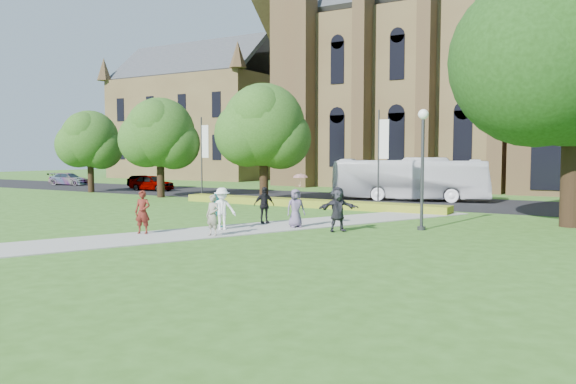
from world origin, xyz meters
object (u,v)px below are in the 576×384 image
Objects in this scene: car_1 at (141,182)px; pedestrian_0 at (143,212)px; car_0 at (152,183)px; tour_coach at (410,179)px; streetlamp at (423,154)px; car_2 at (69,179)px.

car_1 is 30.37m from pedestrian_0.
car_0 is 2.31× the size of pedestrian_0.
tour_coach is 2.62× the size of car_0.
streetlamp is at bearing -172.32° from tour_coach.
pedestrian_0 is at bearing -142.36° from streetlamp.
pedestrian_0 is (21.71, -21.24, 0.31)m from car_1.
streetlamp reaches higher than car_0.
pedestrian_0 is at bearing -136.40° from car_2.
car_0 is at bearing -111.00° from car_2.
streetlamp reaches higher than car_2.
car_2 is (-36.64, 0.08, -0.88)m from tour_coach.
car_2 is 39.13m from pedestrian_0.
car_1 is at bearing 77.98° from tour_coach.
car_2 is at bearing 161.06° from streetlamp.
car_0 is at bearing 156.29° from streetlamp.
car_0 is 13.84m from car_2.
pedestrian_0 is at bearing -115.11° from car_1.
tour_coach is 2.51× the size of car_2.
streetlamp is 12.13m from pedestrian_0.
car_0 is at bearing 81.93° from tour_coach.
car_0 is 0.96× the size of car_2.
tour_coach is 6.07× the size of pedestrian_0.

